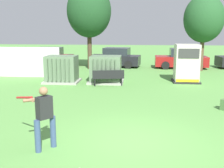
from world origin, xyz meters
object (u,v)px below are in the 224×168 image
at_px(batter, 43,114).
at_px(parked_car_right_of_center, 182,59).
at_px(backpack, 224,105).
at_px(transformer_west, 62,69).
at_px(generator_enclosure, 187,64).
at_px(parked_car_leftmost, 49,57).
at_px(park_bench, 108,77).
at_px(parked_car_left_of_center, 115,58).
at_px(transformer_mid_west, 106,70).

relative_size(batter, parked_car_right_of_center, 0.41).
xyz_separation_m(batter, backpack, (6.00, 4.27, -0.76)).
bearing_deg(transformer_west, batter, -77.57).
xyz_separation_m(generator_enclosure, batter, (-5.45, -10.17, -0.16)).
bearing_deg(parked_car_leftmost, batter, -72.61).
relative_size(park_bench, parked_car_left_of_center, 0.42).
bearing_deg(parked_car_leftmost, transformer_mid_west, -50.63).
relative_size(transformer_west, transformer_mid_west, 1.00).
relative_size(transformer_west, batter, 1.21).
height_order(park_bench, parked_car_left_of_center, parked_car_left_of_center).
distance_m(generator_enclosure, park_bench, 4.90).
bearing_deg(transformer_mid_west, park_bench, -75.40).
xyz_separation_m(transformer_west, parked_car_leftmost, (-3.13, 7.19, -0.04)).
height_order(batter, parked_car_left_of_center, batter).
xyz_separation_m(transformer_west, parked_car_left_of_center, (2.69, 7.29, -0.04)).
distance_m(transformer_west, parked_car_left_of_center, 7.77).
bearing_deg(parked_car_left_of_center, batter, -92.09).
height_order(transformer_mid_west, batter, batter).
bearing_deg(parked_car_right_of_center, generator_enclosure, -95.95).
bearing_deg(parked_car_left_of_center, transformer_mid_west, -90.12).
bearing_deg(transformer_west, parked_car_leftmost, 113.49).
distance_m(park_bench, parked_car_leftmost, 10.04).
xyz_separation_m(park_bench, parked_car_leftmost, (-6.04, 8.01, 0.22)).
distance_m(transformer_mid_west, park_bench, 1.01).
distance_m(generator_enclosure, batter, 11.54).
relative_size(transformer_west, parked_car_left_of_center, 0.48).
bearing_deg(park_bench, backpack, -40.00).
bearing_deg(park_bench, parked_car_leftmost, 127.02).
height_order(transformer_mid_west, generator_enclosure, generator_enclosure).
xyz_separation_m(transformer_mid_west, batter, (-0.59, -9.55, 0.19)).
distance_m(park_bench, backpack, 6.74).
xyz_separation_m(transformer_west, generator_enclosure, (7.52, 0.75, 0.35)).
xyz_separation_m(transformer_west, parked_car_right_of_center, (8.16, 6.91, -0.04)).
bearing_deg(park_bench, parked_car_right_of_center, 55.85).
distance_m(parked_car_leftmost, parked_car_left_of_center, 5.81).
height_order(transformer_west, park_bench, transformer_west).
bearing_deg(batter, park_bench, 84.42).
bearing_deg(transformer_mid_west, parked_car_leftmost, 129.37).
height_order(transformer_west, backpack, transformer_west).
bearing_deg(transformer_west, generator_enclosure, 5.69).
height_order(transformer_west, parked_car_left_of_center, same).
bearing_deg(backpack, transformer_west, 147.48).
height_order(batter, backpack, batter).
bearing_deg(park_bench, batter, -95.58).
bearing_deg(batter, parked_car_left_of_center, 87.91).
bearing_deg(transformer_west, backpack, -32.52).
xyz_separation_m(park_bench, batter, (-0.84, -8.60, 0.44)).
bearing_deg(backpack, parked_car_right_of_center, 89.59).
relative_size(park_bench, backpack, 4.19).
relative_size(batter, backpack, 3.95).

